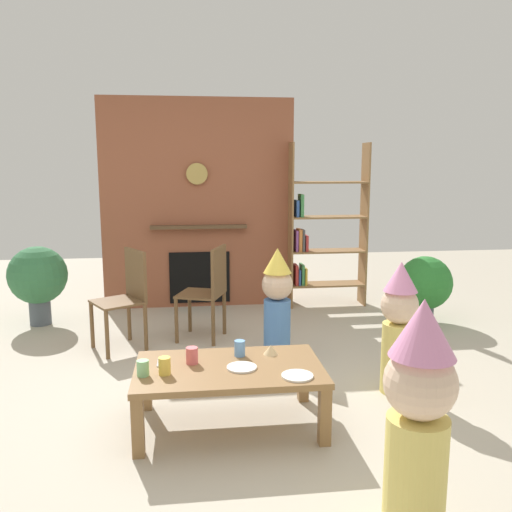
# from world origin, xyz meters

# --- Properties ---
(ground_plane) EXTENTS (12.00, 12.00, 0.00)m
(ground_plane) POSITION_xyz_m (0.00, 0.00, 0.00)
(ground_plane) COLOR #BCB29E
(brick_fireplace_feature) EXTENTS (2.20, 0.28, 2.40)m
(brick_fireplace_feature) POSITION_xyz_m (-0.25, 2.60, 1.19)
(brick_fireplace_feature) COLOR #935138
(brick_fireplace_feature) RESTS_ON ground_plane
(bookshelf) EXTENTS (0.90, 0.28, 1.90)m
(bookshelf) POSITION_xyz_m (1.16, 2.40, 0.86)
(bookshelf) COLOR olive
(bookshelf) RESTS_ON ground_plane
(coffee_table) EXTENTS (1.19, 0.70, 0.40)m
(coffee_table) POSITION_xyz_m (-0.13, -0.45, 0.35)
(coffee_table) COLOR olive
(coffee_table) RESTS_ON ground_plane
(paper_cup_near_left) EXTENTS (0.07, 0.07, 0.10)m
(paper_cup_near_left) POSITION_xyz_m (-0.65, -0.54, 0.45)
(paper_cup_near_left) COLOR #8CD18C
(paper_cup_near_left) RESTS_ON coffee_table
(paper_cup_near_right) EXTENTS (0.07, 0.07, 0.11)m
(paper_cup_near_right) POSITION_xyz_m (-0.04, -0.27, 0.45)
(paper_cup_near_right) COLOR #669EE0
(paper_cup_near_right) RESTS_ON coffee_table
(paper_cup_center) EXTENTS (0.07, 0.07, 0.11)m
(paper_cup_center) POSITION_xyz_m (-0.53, -0.53, 0.45)
(paper_cup_center) COLOR #F2CC4C
(paper_cup_center) RESTS_ON coffee_table
(paper_cup_far_left) EXTENTS (0.08, 0.08, 0.11)m
(paper_cup_far_left) POSITION_xyz_m (-0.36, -0.37, 0.45)
(paper_cup_far_left) COLOR #E5666B
(paper_cup_far_left) RESTS_ON coffee_table
(paper_plate_front) EXTENTS (0.19, 0.19, 0.01)m
(paper_plate_front) POSITION_xyz_m (0.27, -0.67, 0.41)
(paper_plate_front) COLOR white
(paper_plate_front) RESTS_ON coffee_table
(paper_plate_rear) EXTENTS (0.19, 0.19, 0.01)m
(paper_plate_rear) POSITION_xyz_m (-0.05, -0.49, 0.41)
(paper_plate_rear) COLOR white
(paper_plate_rear) RESTS_ON coffee_table
(birthday_cake_slice) EXTENTS (0.10, 0.10, 0.07)m
(birthday_cake_slice) POSITION_xyz_m (0.17, -0.27, 0.43)
(birthday_cake_slice) COLOR #EAC68C
(birthday_cake_slice) RESTS_ON coffee_table
(table_fork) EXTENTS (0.02, 0.15, 0.01)m
(table_fork) POSITION_xyz_m (-0.57, -0.33, 0.40)
(table_fork) COLOR silver
(table_fork) RESTS_ON coffee_table
(child_with_cone_hat) EXTENTS (0.31, 0.31, 1.12)m
(child_with_cone_hat) POSITION_xyz_m (0.60, -1.64, 0.59)
(child_with_cone_hat) COLOR #E0CC66
(child_with_cone_hat) RESTS_ON ground_plane
(child_in_pink) EXTENTS (0.27, 0.27, 0.98)m
(child_in_pink) POSITION_xyz_m (1.13, -0.08, 0.52)
(child_in_pink) COLOR #E0CC66
(child_in_pink) RESTS_ON ground_plane
(child_by_the_chairs) EXTENTS (0.27, 0.27, 0.96)m
(child_by_the_chairs) POSITION_xyz_m (0.37, 0.73, 0.51)
(child_by_the_chairs) COLOR #4C7FC6
(child_by_the_chairs) RESTS_ON ground_plane
(dining_chair_left) EXTENTS (0.55, 0.55, 0.90)m
(dining_chair_left) POSITION_xyz_m (-0.93, 1.16, 0.51)
(dining_chair_left) COLOR brown
(dining_chair_left) RESTS_ON ground_plane
(dining_chair_middle) EXTENTS (0.51, 0.51, 0.90)m
(dining_chair_middle) POSITION_xyz_m (-0.18, 1.29, 0.51)
(dining_chair_middle) COLOR brown
(dining_chair_middle) RESTS_ON ground_plane
(potted_plant_tall) EXTENTS (0.56, 0.56, 0.71)m
(potted_plant_tall) POSITION_xyz_m (2.09, 1.58, 0.41)
(potted_plant_tall) COLOR #4C5660
(potted_plant_tall) RESTS_ON ground_plane
(potted_plant_short) EXTENTS (0.60, 0.60, 0.83)m
(potted_plant_short) POSITION_xyz_m (-1.93, 2.00, 0.50)
(potted_plant_short) COLOR #4C5660
(potted_plant_short) RESTS_ON ground_plane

